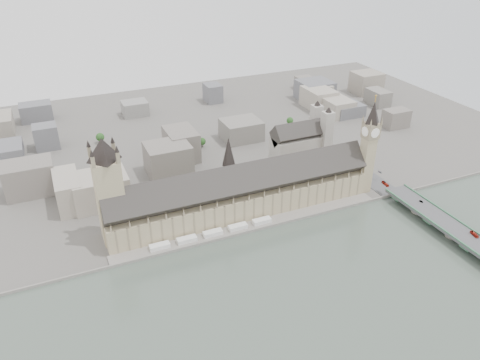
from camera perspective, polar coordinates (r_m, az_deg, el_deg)
name	(u,v)px	position (r m, az deg, el deg)	size (l,w,h in m)	color
ground	(249,223)	(452.70, 1.13, -5.25)	(900.00, 900.00, 0.00)	#595651
river_thames	(350,348)	(346.45, 13.21, -19.32)	(600.00, 600.00, 0.00)	#4B584E
embankment_wall	(256,230)	(440.69, 1.94, -6.09)	(600.00, 1.50, 3.00)	slate
river_terrace	(252,226)	(446.53, 1.53, -5.64)	(270.00, 15.00, 2.00)	slate
terrace_tents	(213,233)	(432.67, -3.34, -6.47)	(118.00, 7.00, 4.00)	white
palace_of_westminster	(241,193)	(455.73, 0.12, -1.61)	(265.00, 40.73, 55.44)	tan
elizabeth_tower	(369,141)	(496.80, 15.48, 4.57)	(17.00, 17.00, 107.50)	tan
victoria_tower	(108,186)	(417.97, -15.74, -0.70)	(30.00, 30.00, 100.00)	tan
central_tower	(229,160)	(440.61, -1.39, 2.45)	(13.00, 13.00, 48.00)	#87745D
westminster_bridge	(447,228)	(477.33, 23.87, -5.35)	(25.00, 325.00, 10.25)	#474749
westminster_abbey	(301,143)	(560.06, 7.48, 4.51)	(68.00, 36.00, 64.00)	#9C958C
city_skyline_inland	(175,119)	(649.75, -7.93, 7.41)	(720.00, 360.00, 38.00)	gray
park_trees	(217,190)	(492.45, -2.82, -1.19)	(110.00, 30.00, 15.00)	#244719
red_bus_north	(385,184)	(517.50, 17.29, -0.45)	(2.42, 10.36, 2.89)	#A82213
red_bus_south	(474,234)	(466.39, 26.66, -5.93)	(2.22, 9.47, 2.64)	#A32014
car_silver	(421,201)	(498.82, 21.21, -2.45)	(1.37, 3.92, 1.29)	gray
car_approach	(380,172)	(542.01, 16.71, 0.93)	(1.92, 4.72, 1.37)	gray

